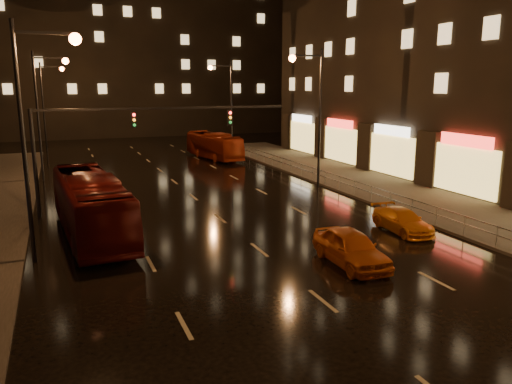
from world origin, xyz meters
The scene contains 9 objects.
ground centered at (0.00, 20.00, 0.00)m, with size 140.00×140.00×0.00m, color black.
sidewalk_right centered at (13.50, 15.00, 0.07)m, with size 7.00×70.00×0.15m, color #38332D.
building_distant centered at (4.00, 72.00, 18.00)m, with size 44.00×16.00×36.00m, color black.
traffic_signal centered at (-5.06, 20.00, 4.74)m, with size 15.31×0.32×6.20m.
railing_right centered at (10.20, 18.00, 0.90)m, with size 0.05×56.00×1.00m.
bus_red centered at (-7.00, 15.33, 1.56)m, with size 2.62×11.18×3.12m, color #4D0C0B.
bus_curb centered at (6.66, 39.12, 1.34)m, with size 2.25×9.62×2.68m, color #9E2B0F.
taxi_near centered at (2.87, 6.77, 0.76)m, with size 1.79×4.44×1.51m, color #C75812.
taxi_far centered at (8.00, 10.00, 0.59)m, with size 1.65×4.05×1.18m, color orange.
Camera 1 is at (-8.23, -10.38, 7.45)m, focal length 35.00 mm.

